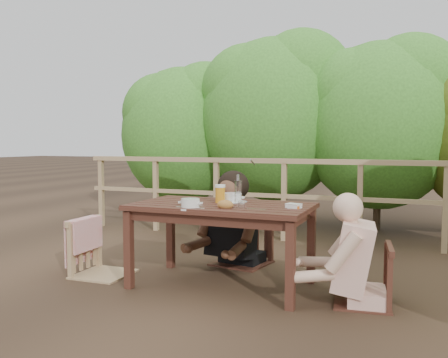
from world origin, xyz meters
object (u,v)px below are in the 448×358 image
at_px(chair_left, 103,223).
at_px(chair_right, 364,247).
at_px(woman, 242,193).
at_px(soup_near, 190,204).
at_px(tumbler, 241,205).
at_px(table, 222,246).
at_px(diner_right, 369,213).
at_px(chair_far, 242,213).
at_px(soup_far, 232,198).
at_px(bottle, 238,190).
at_px(beer_glass, 220,195).
at_px(bread_roll, 225,205).
at_px(butter_tub, 294,207).

distance_m(chair_left, chair_right, 2.27).
height_order(woman, soup_near, woman).
relative_size(chair_right, tumbler, 12.65).
height_order(table, diner_right, diner_right).
xyz_separation_m(chair_left, chair_far, (1.03, 0.85, 0.02)).
height_order(chair_far, chair_right, chair_far).
height_order(diner_right, soup_far, diner_right).
bearing_deg(bottle, beer_glass, -176.90).
relative_size(soup_far, bread_roll, 2.03).
bearing_deg(bread_roll, beer_glass, 119.61).
xyz_separation_m(table, tumbler, (0.24, -0.17, 0.37)).
bearing_deg(beer_glass, chair_right, -4.15).
relative_size(soup_near, beer_glass, 1.47).
height_order(bread_roll, tumbler, bread_roll).
distance_m(table, bottle, 0.49).
distance_m(beer_glass, butter_tub, 0.66).
distance_m(chair_far, woman, 0.21).
distance_m(table, beer_glass, 0.43).
relative_size(chair_far, beer_glass, 6.04).
bearing_deg(butter_tub, tumbler, -141.99).
xyz_separation_m(table, soup_near, (-0.15, -0.28, 0.38)).
height_order(chair_right, soup_near, chair_right).
bearing_deg(soup_near, butter_tub, 18.74).
xyz_separation_m(woman, bread_roll, (0.21, -0.98, 0.01)).
relative_size(woman, diner_right, 1.04).
height_order(chair_far, tumbler, chair_far).
relative_size(chair_far, soup_far, 3.81).
bearing_deg(chair_left, soup_far, -77.32).
xyz_separation_m(woman, beer_glass, (0.06, -0.70, 0.05)).
distance_m(bread_roll, butter_tub, 0.53).
distance_m(chair_left, chair_far, 1.34).
height_order(table, butter_tub, butter_tub).
bearing_deg(chair_far, soup_near, -83.41).
bearing_deg(soup_near, tumbler, 16.78).
height_order(chair_right, tumbler, chair_right).
relative_size(soup_far, butter_tub, 2.32).
relative_size(table, chair_far, 1.46).
distance_m(woman, tumbler, 0.99).
bearing_deg(chair_far, diner_right, -21.33).
bearing_deg(diner_right, chair_right, 83.00).
bearing_deg(tumbler, bottle, 116.15).
height_order(diner_right, beer_glass, diner_right).
height_order(chair_left, chair_right, chair_left).
xyz_separation_m(chair_right, diner_right, (0.03, 0.00, 0.26)).
height_order(table, chair_left, chair_left).
xyz_separation_m(chair_left, beer_glass, (1.08, 0.17, 0.28)).
bearing_deg(woman, beer_glass, 104.27).
relative_size(chair_left, woman, 0.68).
relative_size(chair_right, bottle, 3.32).
xyz_separation_m(chair_far, soup_near, (-0.06, -1.03, 0.22)).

